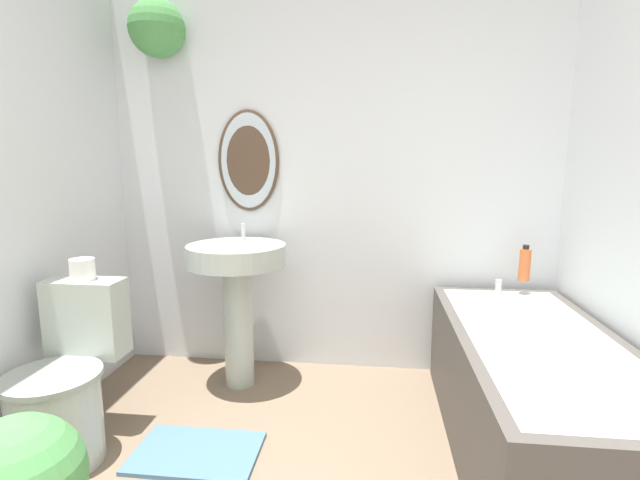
# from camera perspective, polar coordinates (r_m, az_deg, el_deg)

# --- Properties ---
(wall_back) EXTENTS (2.80, 0.32, 2.40)m
(wall_back) POSITION_cam_1_polar(r_m,az_deg,el_deg) (2.85, -0.32, 9.10)
(wall_back) COLOR silver
(wall_back) RESTS_ON ground_plane
(toilet) EXTENTS (0.40, 0.55, 0.75)m
(toilet) POSITION_cam_1_polar(r_m,az_deg,el_deg) (2.42, -28.89, -15.76)
(toilet) COLOR #B2BCB2
(toilet) RESTS_ON ground_plane
(pedestal_sink) EXTENTS (0.56, 0.56, 0.93)m
(pedestal_sink) POSITION_cam_1_polar(r_m,az_deg,el_deg) (2.69, -10.15, -4.94)
(pedestal_sink) COLOR #B2BCB2
(pedestal_sink) RESTS_ON ground_plane
(bathtub) EXTENTS (0.69, 1.58, 0.63)m
(bathtub) POSITION_cam_1_polar(r_m,az_deg,el_deg) (2.32, 24.99, -16.93)
(bathtub) COLOR #4C4742
(bathtub) RESTS_ON ground_plane
(shampoo_bottle) EXTENTS (0.06, 0.06, 0.20)m
(shampoo_bottle) POSITION_cam_1_polar(r_m,az_deg,el_deg) (2.85, 23.89, -2.74)
(shampoo_bottle) COLOR #DB6633
(shampoo_bottle) RESTS_ON bathtub
(bath_mat) EXTENTS (0.55, 0.36, 0.02)m
(bath_mat) POSITION_cam_1_polar(r_m,az_deg,el_deg) (2.34, -14.94, -23.96)
(bath_mat) COLOR #4C7093
(bath_mat) RESTS_ON ground_plane
(toilet_paper_roll) EXTENTS (0.11, 0.11, 0.10)m
(toilet_paper_roll) POSITION_cam_1_polar(r_m,az_deg,el_deg) (2.42, -27.20, -3.24)
(toilet_paper_roll) COLOR white
(toilet_paper_roll) RESTS_ON toilet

